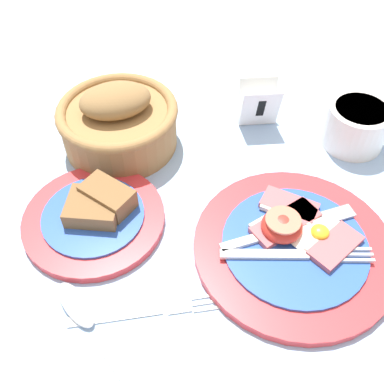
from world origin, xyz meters
The scene contains 8 objects.
ground_plane centered at (0.00, 0.00, 0.00)m, with size 3.00×3.00×0.00m, color #93B2DB.
breakfast_plate centered at (0.07, 0.00, 0.01)m, with size 0.25×0.25×0.04m.
bread_plate centered at (-0.19, 0.04, 0.01)m, with size 0.19×0.19×0.04m.
sugar_cup centered at (0.18, 0.20, 0.04)m, with size 0.09×0.09×0.07m.
bread_basket centered at (-0.17, 0.20, 0.04)m, with size 0.18×0.18×0.10m.
number_card centered at (0.04, 0.25, 0.04)m, with size 0.06×0.05×0.07m.
teaspoon_by_saucer centered at (-0.18, -0.10, 0.01)m, with size 0.14×0.16×0.01m.
fork_on_cloth centered at (-0.11, -0.09, 0.00)m, with size 0.18×0.05×0.01m.
Camera 1 is at (-0.06, -0.32, 0.48)m, focal length 42.00 mm.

